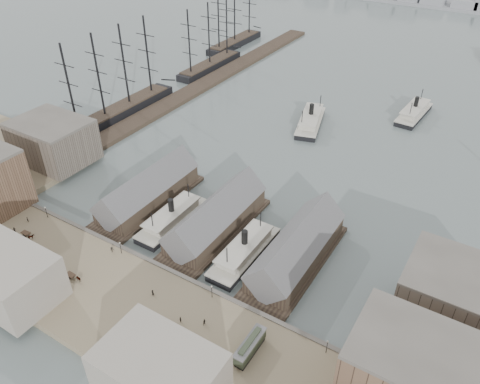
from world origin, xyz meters
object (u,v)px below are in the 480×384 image
Objects in this scene: horse_cart_left at (30,236)px; horse_cart_center at (76,278)px; ferry_docked_west at (172,218)px; tram at (250,347)px; horse_cart_right at (162,326)px.

horse_cart_left is 0.95× the size of horse_cart_center.
horse_cart_left is at bearing -135.08° from ferry_docked_west.
ferry_docked_west is 52.26m from tram.
tram is 2.09× the size of horse_cart_center.
ferry_docked_west reaches higher than tram.
horse_cart_center is 1.01× the size of horse_cart_right.
horse_cart_center is (23.82, -4.60, 0.03)m from horse_cart_left.
tram is (43.95, -28.22, 1.67)m from ferry_docked_west.
horse_cart_center is at bearing -103.72° from horse_cart_left.
tram reaches higher than horse_cart_left.
tram is 20.75m from horse_cart_right.
horse_cart_center reaches higher than horse_cart_left.
ferry_docked_west is 2.56× the size of tram.
ferry_docked_west is 5.35× the size of horse_cart_center.
horse_cart_left is at bearing 81.08° from horse_cart_center.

